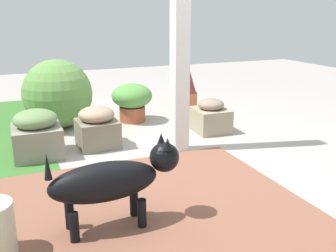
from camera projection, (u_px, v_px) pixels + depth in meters
The scene contains 10 objects.
ground_plane at pixel (176, 161), 3.55m from camera, with size 12.00×12.00×0.00m, color #A8A09A.
brick_path at pixel (130, 211), 2.64m from camera, with size 1.80×2.40×0.02m, color brown.
porch_pillar at pixel (180, 23), 3.51m from camera, with size 0.14×0.14×2.42m, color white.
stone_planter_nearest at pixel (210, 117), 4.38m from camera, with size 0.42×0.38×0.38m.
stone_planter_mid at pixel (97, 127), 3.88m from camera, with size 0.41×0.40×0.41m.
stone_planter_far at pixel (37, 134), 3.62m from camera, with size 0.47×0.44×0.45m.
round_shrub at pixel (58, 94), 4.49m from camera, with size 0.79×0.79×0.79m, color #5F8F46.
terracotta_pot_broad at pixel (132, 99), 4.77m from camera, with size 0.49×0.49×0.47m.
terracotta_pot_spiky at pixel (186, 85), 5.35m from camera, with size 0.32×0.32×0.71m.
dog at pixel (114, 179), 2.37m from camera, with size 0.23×0.83×0.57m.
Camera 1 is at (-3.03, 1.34, 1.32)m, focal length 41.67 mm.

